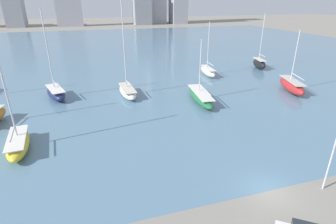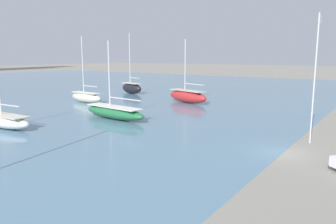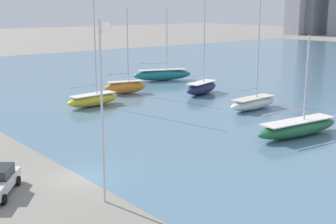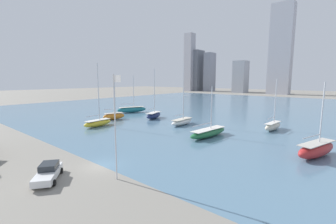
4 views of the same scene
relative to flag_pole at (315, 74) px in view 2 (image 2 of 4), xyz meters
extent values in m
plane|color=gray|center=(-4.70, 1.09, -6.17)|extent=(500.00, 500.00, 0.00)
cylinder|color=silver|center=(-0.06, 0.00, -0.49)|extent=(0.14, 0.14, 11.37)
cube|color=white|center=(0.56, 0.00, 4.70)|extent=(1.10, 0.03, 0.70)
ellipsoid|color=#236B3D|center=(-1.65, 22.62, -5.39)|extent=(3.54, 10.54, 1.55)
cube|color=silver|center=(-1.65, 22.62, -4.67)|extent=(2.90, 8.64, 0.10)
cube|color=#2D2D33|center=(-1.65, 22.62, -5.82)|extent=(0.36, 1.87, 0.70)
cylinder|color=silver|center=(-1.56, 23.39, -0.62)|extent=(0.18, 0.18, 8.01)
cylinder|color=silver|center=(-1.87, 20.64, -3.52)|extent=(0.75, 5.52, 0.14)
ellipsoid|color=beige|center=(6.13, 36.50, -5.32)|extent=(2.33, 7.46, 1.70)
cube|color=silver|center=(6.13, 36.50, -4.52)|extent=(1.91, 6.12, 0.10)
cube|color=#2D2D33|center=(6.13, 36.50, -5.78)|extent=(0.27, 1.33, 0.76)
cylinder|color=silver|center=(6.17, 37.05, 0.16)|extent=(0.18, 0.18, 9.26)
cylinder|color=silver|center=(6.03, 35.27, -3.37)|extent=(0.43, 3.58, 0.14)
ellipsoid|color=white|center=(-12.32, 28.61, -5.44)|extent=(2.71, 7.95, 1.46)
cube|color=beige|center=(-12.32, 28.61, -4.76)|extent=(2.22, 6.52, 0.10)
cube|color=#2D2D33|center=(-12.32, 28.61, -5.84)|extent=(0.23, 1.42, 0.66)
cylinder|color=silver|center=(-12.27, 27.50, -3.61)|extent=(0.30, 3.41, 0.14)
ellipsoid|color=#B72828|center=(15.63, 22.42, -5.13)|extent=(4.80, 9.03, 2.07)
cube|color=#BCB7AD|center=(15.63, 22.42, -4.14)|extent=(3.94, 7.41, 0.10)
cube|color=#2D2D33|center=(15.63, 22.42, -5.70)|extent=(0.63, 1.55, 0.93)
cylinder|color=silver|center=(15.83, 23.04, 0.10)|extent=(0.18, 0.18, 8.38)
cylinder|color=silver|center=(15.14, 20.86, -2.99)|extent=(1.52, 4.41, 0.14)
ellipsoid|color=black|center=(20.47, 38.84, -5.07)|extent=(3.27, 6.31, 2.18)
cube|color=beige|center=(20.47, 38.84, -4.03)|extent=(2.68, 5.17, 0.10)
cube|color=#2D2D33|center=(20.47, 38.84, -5.67)|extent=(0.41, 1.09, 0.98)
cylinder|color=silver|center=(20.57, 39.28, 1.05)|extent=(0.18, 0.18, 10.07)
cylinder|color=silver|center=(20.20, 37.73, -2.88)|extent=(0.88, 3.14, 0.14)
camera|label=1|loc=(-18.09, -13.41, 8.73)|focal=28.00mm
camera|label=2|loc=(-30.95, -5.68, 1.61)|focal=35.00mm
camera|label=3|loc=(23.92, -14.50, 5.85)|focal=50.00mm
camera|label=4|loc=(19.11, -14.25, 4.58)|focal=24.00mm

